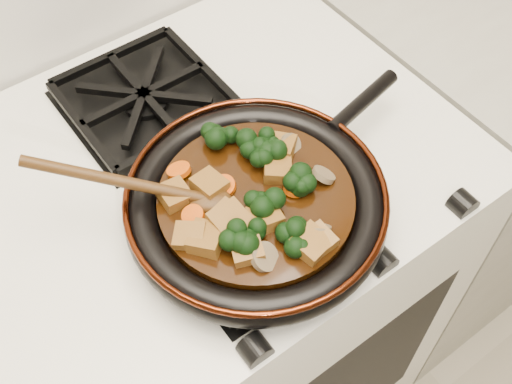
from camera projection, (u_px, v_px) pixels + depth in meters
stove at (213, 302)px, 1.28m from camera, size 0.76×0.60×0.90m
burner_grate_front at (253, 223)px, 0.84m from camera, size 0.23×0.23×0.03m
burner_grate_back at (145, 99)px, 0.97m from camera, size 0.23×0.23×0.03m
skillet at (257, 203)px, 0.82m from camera, size 0.46×0.34×0.05m
braising_sauce at (256, 202)px, 0.82m from camera, size 0.25×0.25×0.02m
tofu_cube_0 at (190, 237)px, 0.77m from camera, size 0.05×0.05×0.03m
tofu_cube_1 at (247, 250)px, 0.76m from camera, size 0.05×0.05×0.02m
tofu_cube_2 at (227, 219)px, 0.78m from camera, size 0.05×0.05×0.03m
tofu_cube_3 at (175, 195)px, 0.80m from camera, size 0.04×0.04×0.02m
tofu_cube_4 at (265, 218)px, 0.78m from camera, size 0.05×0.05×0.02m
tofu_cube_5 at (311, 244)px, 0.76m from camera, size 0.05×0.05×0.03m
tofu_cube_6 at (318, 241)px, 0.76m from camera, size 0.04×0.04×0.03m
tofu_cube_7 at (210, 186)px, 0.81m from camera, size 0.04×0.05×0.03m
tofu_cube_8 at (206, 239)px, 0.77m from camera, size 0.06×0.06×0.03m
tofu_cube_9 at (277, 170)px, 0.83m from camera, size 0.05×0.05×0.03m
tofu_cube_10 at (231, 223)px, 0.78m from camera, size 0.05×0.05×0.03m
tofu_cube_11 at (281, 147)px, 0.85m from camera, size 0.05×0.05×0.03m
broccoli_floret_0 at (274, 149)px, 0.84m from camera, size 0.08×0.07×0.06m
broccoli_floret_1 at (256, 146)px, 0.85m from camera, size 0.08×0.09×0.07m
broccoli_floret_2 at (265, 151)px, 0.84m from camera, size 0.09×0.09×0.07m
broccoli_floret_3 at (268, 205)px, 0.79m from camera, size 0.07×0.07×0.07m
broccoli_floret_4 at (264, 155)px, 0.84m from camera, size 0.08×0.09×0.07m
broccoli_floret_5 at (242, 240)px, 0.76m from camera, size 0.09×0.08×0.07m
broccoli_floret_6 at (300, 182)px, 0.82m from camera, size 0.09×0.08×0.06m
broccoli_floret_7 at (223, 137)px, 0.86m from camera, size 0.09×0.09×0.06m
broccoli_floret_8 at (253, 240)px, 0.76m from camera, size 0.07×0.08×0.06m
broccoli_floret_9 at (298, 238)px, 0.76m from camera, size 0.07×0.07×0.06m
carrot_coin_0 at (193, 215)px, 0.79m from camera, size 0.03×0.03×0.02m
carrot_coin_1 at (179, 170)px, 0.83m from camera, size 0.03×0.03×0.02m
carrot_coin_2 at (224, 186)px, 0.82m from camera, size 0.03×0.03×0.02m
carrot_coin_3 at (295, 188)px, 0.81m from camera, size 0.03×0.03×0.01m
carrot_coin_4 at (249, 222)px, 0.78m from camera, size 0.03×0.03×0.02m
mushroom_slice_0 at (323, 175)px, 0.82m from camera, size 0.03×0.03×0.03m
mushroom_slice_1 at (318, 229)px, 0.78m from camera, size 0.04×0.04×0.03m
mushroom_slice_2 at (264, 257)px, 0.75m from camera, size 0.05×0.05×0.03m
mushroom_slice_3 at (290, 145)px, 0.85m from camera, size 0.04×0.03×0.03m
wooden_spoon at (159, 189)px, 0.79m from camera, size 0.13×0.12×0.23m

